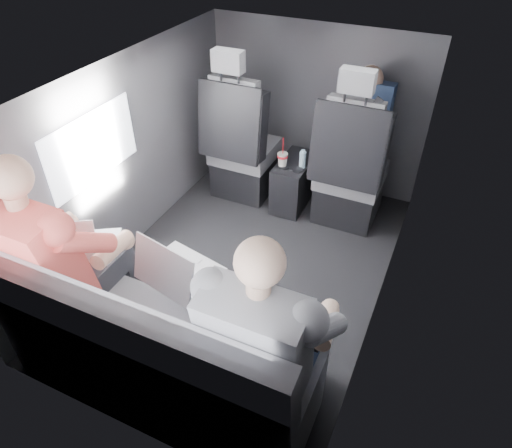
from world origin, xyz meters
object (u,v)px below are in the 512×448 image
at_px(center_console, 294,182).
at_px(laptop_black, 295,317).
at_px(soda_cup, 283,159).
at_px(front_seat_right, 349,176).
at_px(rear_bench, 155,356).
at_px(passenger_rear_right, 269,338).
at_px(laptop_silver, 176,269).
at_px(water_bottle, 303,159).
at_px(front_seat_left, 242,152).
at_px(passenger_front_right, 364,121).
at_px(passenger_rear_left, 61,259).
at_px(laptop_white, 80,244).

xyz_separation_m(center_console, laptop_black, (0.63, -1.68, 0.43)).
bearing_deg(soda_cup, front_seat_right, 8.39).
distance_m(rear_bench, passenger_rear_right, 0.67).
height_order(front_seat_right, soda_cup, front_seat_right).
bearing_deg(soda_cup, laptop_silver, -88.49).
xyz_separation_m(water_bottle, passenger_rear_right, (0.49, -1.79, 0.17)).
relative_size(rear_bench, laptop_black, 5.19).
height_order(front_seat_left, laptop_silver, front_seat_left).
relative_size(front_seat_right, passenger_front_right, 1.77).
bearing_deg(laptop_silver, center_console, 89.19).
height_order(front_seat_right, passenger_rear_right, front_seat_right).
height_order(water_bottle, passenger_front_right, passenger_front_right).
distance_m(center_console, soda_cup, 0.29).
distance_m(front_seat_left, soda_cup, 0.40).
relative_size(laptop_silver, passenger_rear_left, 0.32).
distance_m(center_console, passenger_front_right, 0.73).
bearing_deg(laptop_white, laptop_silver, 4.79).
relative_size(soda_cup, passenger_front_right, 0.34).
bearing_deg(passenger_rear_right, water_bottle, 105.36).
bearing_deg(laptop_silver, passenger_rear_right, -18.62).
xyz_separation_m(front_seat_right, center_console, (-0.45, 0.04, -0.20)).
xyz_separation_m(laptop_silver, laptop_black, (0.65, -0.03, -0.01)).
bearing_deg(rear_bench, front_seat_left, 103.31).
bearing_deg(soda_cup, passenger_rear_right, -69.88).
distance_m(front_seat_left, passenger_front_right, 0.99).
relative_size(front_seat_left, passenger_front_right, 1.77).
bearing_deg(center_console, passenger_front_right, 26.10).
bearing_deg(laptop_black, laptop_white, -179.36).
relative_size(laptop_black, passenger_front_right, 0.43).
xyz_separation_m(water_bottle, laptop_black, (0.55, -1.62, 0.16)).
distance_m(rear_bench, soda_cup, 1.83).
bearing_deg(water_bottle, passenger_rear_right, -74.64).
bearing_deg(laptop_black, center_console, 110.49).
bearing_deg(soda_cup, passenger_front_right, 33.27).
bearing_deg(passenger_front_right, water_bottle, -142.77).
bearing_deg(front_seat_right, water_bottle, -176.95).
xyz_separation_m(front_seat_right, laptop_black, (0.18, -1.64, 0.23)).
xyz_separation_m(soda_cup, passenger_rear_left, (-0.52, -1.73, 0.20)).
distance_m(front_seat_right, center_console, 0.49).
bearing_deg(passenger_rear_right, laptop_silver, 161.38).
height_order(center_console, rear_bench, rear_bench).
xyz_separation_m(rear_bench, laptop_black, (0.63, 0.26, 0.32)).
xyz_separation_m(front_seat_right, water_bottle, (-0.37, -0.02, 0.07)).
bearing_deg(soda_cup, water_bottle, 21.35).
relative_size(laptop_black, passenger_rear_left, 0.24).
bearing_deg(soda_cup, passenger_rear_left, -106.61).
distance_m(center_console, rear_bench, 1.94).
xyz_separation_m(front_seat_right, passenger_front_right, (-0.00, 0.26, 0.34)).
bearing_deg(passenger_front_right, passenger_rear_right, -86.52).
bearing_deg(front_seat_right, rear_bench, -103.31).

